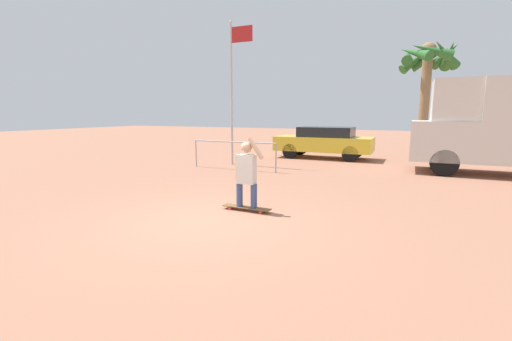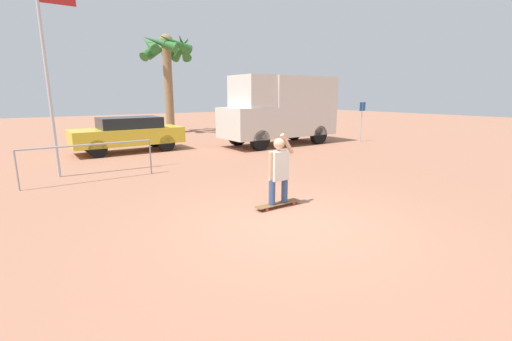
{
  "view_description": "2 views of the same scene",
  "coord_description": "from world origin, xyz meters",
  "px_view_note": "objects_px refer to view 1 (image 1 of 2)",
  "views": [
    {
      "loc": [
        3.63,
        -5.55,
        2.12
      ],
      "look_at": [
        0.54,
        1.17,
        0.88
      ],
      "focal_mm": 24.0,
      "sensor_mm": 36.0,
      "label": 1
    },
    {
      "loc": [
        -4.11,
        -4.62,
        2.41
      ],
      "look_at": [
        0.36,
        1.77,
        0.68
      ],
      "focal_mm": 24.0,
      "sensor_mm": 36.0,
      "label": 2
    }
  ],
  "objects_px": {
    "person_skateboarder": "(246,171)",
    "parked_car_yellow": "(324,141)",
    "camper_van": "(512,123)",
    "flagpole": "(233,83)",
    "skateboard": "(247,208)",
    "palm_tree_near_van": "(429,64)"
  },
  "relations": [
    {
      "from": "skateboard",
      "to": "palm_tree_near_van",
      "type": "bearing_deg",
      "value": 76.62
    },
    {
      "from": "person_skateboarder",
      "to": "camper_van",
      "type": "xyz_separation_m",
      "value": [
        6.22,
        7.55,
        0.89
      ]
    },
    {
      "from": "person_skateboarder",
      "to": "flagpole",
      "type": "bearing_deg",
      "value": 120.48
    },
    {
      "from": "flagpole",
      "to": "palm_tree_near_van",
      "type": "bearing_deg",
      "value": 53.27
    },
    {
      "from": "camper_van",
      "to": "palm_tree_near_van",
      "type": "bearing_deg",
      "value": 106.85
    },
    {
      "from": "camper_van",
      "to": "parked_car_yellow",
      "type": "relative_size",
      "value": 1.3
    },
    {
      "from": "parked_car_yellow",
      "to": "person_skateboarder",
      "type": "bearing_deg",
      "value": -86.44
    },
    {
      "from": "parked_car_yellow",
      "to": "palm_tree_near_van",
      "type": "relative_size",
      "value": 0.74
    },
    {
      "from": "person_skateboarder",
      "to": "palm_tree_near_van",
      "type": "xyz_separation_m",
      "value": [
        3.74,
        15.73,
        3.97
      ]
    },
    {
      "from": "palm_tree_near_van",
      "to": "flagpole",
      "type": "distance_m",
      "value": 12.25
    },
    {
      "from": "camper_van",
      "to": "palm_tree_near_van",
      "type": "height_order",
      "value": "palm_tree_near_van"
    },
    {
      "from": "palm_tree_near_van",
      "to": "flagpole",
      "type": "bearing_deg",
      "value": -126.73
    },
    {
      "from": "skateboard",
      "to": "camper_van",
      "type": "distance_m",
      "value": 9.93
    },
    {
      "from": "parked_car_yellow",
      "to": "camper_van",
      "type": "bearing_deg",
      "value": -16.31
    },
    {
      "from": "camper_van",
      "to": "person_skateboarder",
      "type": "bearing_deg",
      "value": -129.48
    },
    {
      "from": "parked_car_yellow",
      "to": "flagpole",
      "type": "bearing_deg",
      "value": -129.53
    },
    {
      "from": "camper_van",
      "to": "parked_car_yellow",
      "type": "bearing_deg",
      "value": 163.69
    },
    {
      "from": "camper_van",
      "to": "palm_tree_near_van",
      "type": "distance_m",
      "value": 9.08
    },
    {
      "from": "skateboard",
      "to": "flagpole",
      "type": "relative_size",
      "value": 0.19
    },
    {
      "from": "skateboard",
      "to": "palm_tree_near_van",
      "type": "relative_size",
      "value": 0.18
    },
    {
      "from": "person_skateboarder",
      "to": "parked_car_yellow",
      "type": "xyz_separation_m",
      "value": [
        -0.59,
        9.54,
        -0.09
      ]
    },
    {
      "from": "camper_van",
      "to": "flagpole",
      "type": "xyz_separation_m",
      "value": [
        -9.74,
        -1.56,
        1.55
      ]
    }
  ]
}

